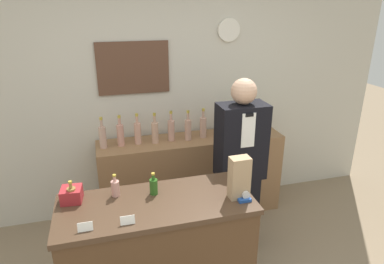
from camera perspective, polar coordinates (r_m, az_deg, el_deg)
The scene contains 22 objects.
back_wall at distance 3.69m, azimuth -4.96°, elevation 6.61°, with size 5.20×0.09×2.70m.
back_shelf at distance 3.82m, azimuth -0.07°, elevation -7.39°, with size 1.97×0.44×0.90m.
display_counter at distance 2.71m, azimuth -5.57°, elevation -20.18°, with size 1.35×0.58×0.97m.
shopkeeper at distance 3.14m, azimuth 7.93°, elevation -6.30°, with size 0.42×0.27×1.68m.
potted_plant at distance 3.77m, azimuth 10.28°, elevation 2.31°, with size 0.23×0.23×0.32m.
paper_bag at distance 2.41m, azimuth 7.88°, elevation -7.56°, with size 0.14×0.10×0.31m.
tape_dispenser at distance 2.44m, azimuth 8.79°, elevation -10.79°, with size 0.09×0.06×0.07m.
price_card_left at distance 2.23m, azimuth -17.38°, elevation -14.86°, with size 0.09×0.02×0.06m.
price_card_right at distance 2.22m, azimuth -10.69°, elevation -14.25°, with size 0.09×0.02×0.06m.
gift_box at distance 2.53m, azimuth -19.43°, elevation -9.81°, with size 0.15×0.15×0.10m.
counter_bottle_0 at distance 2.51m, azimuth -19.38°, elevation -9.83°, with size 0.06×0.06×0.17m.
counter_bottle_1 at distance 2.51m, azimuth -12.66°, elevation -9.06°, with size 0.06×0.06×0.17m.
counter_bottle_2 at distance 2.48m, azimuth -6.42°, elevation -8.94°, with size 0.06×0.06×0.17m.
shelf_bottle_0 at distance 3.46m, azimuth -14.66°, elevation -0.73°, with size 0.07×0.07×0.32m.
shelf_bottle_1 at distance 3.48m, azimuth -11.84°, elevation -0.40°, with size 0.07×0.07×0.32m.
shelf_bottle_2 at distance 3.50m, azimuth -9.04°, elevation -0.08°, with size 0.07×0.07×0.32m.
shelf_bottle_3 at distance 3.49m, azimuth -6.18°, elevation 0.04°, with size 0.07×0.07×0.32m.
shelf_bottle_4 at distance 3.54m, azimuth -3.48°, elevation 0.41°, with size 0.07×0.07×0.32m.
shelf_bottle_5 at distance 3.55m, azimuth -0.66°, elevation 0.52°, with size 0.07×0.07×0.32m.
shelf_bottle_6 at distance 3.62m, azimuth 1.87°, elevation 0.91°, with size 0.07×0.07×0.32m.
shelf_bottle_7 at distance 3.65m, azimuth 4.57°, elevation 1.03°, with size 0.07×0.07×0.32m.
shelf_bottle_8 at distance 3.73m, azimuth 6.93°, elevation 1.40°, with size 0.07×0.07×0.32m.
Camera 1 is at (-0.65, -1.52, 2.26)m, focal length 32.00 mm.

